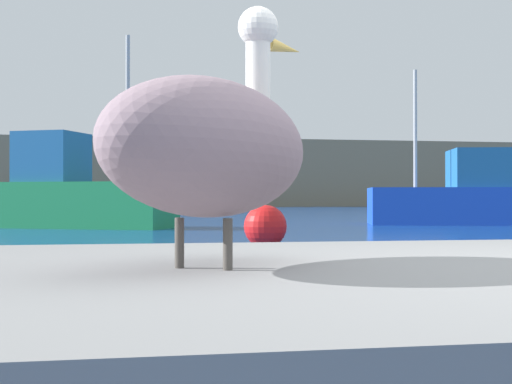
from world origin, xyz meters
TOP-DOWN VIEW (x-y plane):
  - hillside_backdrop at (0.00, 75.30)m, footprint 140.00×12.76m
  - pier_dock at (-1.15, 0.17)m, footprint 3.53×2.57m
  - pelican at (-1.14, 0.18)m, footprint 0.99×1.24m
  - fishing_boat_green at (-2.93, 19.99)m, footprint 6.33×4.45m
  - fishing_boat_blue at (10.43, 20.23)m, footprint 7.88×4.42m
  - mooring_buoy at (1.06, 10.34)m, footprint 0.75×0.75m

SIDE VIEW (x-z plane):
  - pier_dock at x=-1.15m, z-range 0.00..0.64m
  - mooring_buoy at x=1.06m, z-range 0.00..0.75m
  - fishing_boat_blue at x=10.43m, z-range -1.65..3.46m
  - fishing_boat_green at x=-2.93m, z-range -1.80..3.71m
  - pelican at x=-1.14m, z-range 0.58..1.49m
  - hillside_backdrop at x=0.00m, z-range 0.00..6.73m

